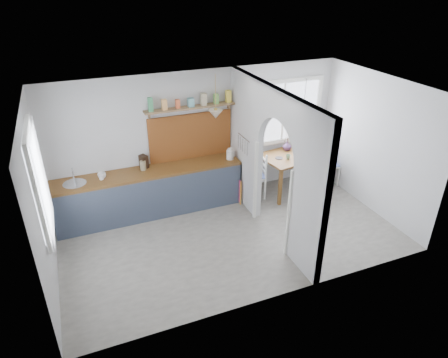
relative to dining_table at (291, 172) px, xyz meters
name	(u,v)px	position (x,y,z in m)	size (l,w,h in m)	color
floor	(232,236)	(-1.83, -1.10, -0.41)	(5.80, 3.20, 0.01)	gray
ceiling	(234,92)	(-1.83, -1.10, 2.19)	(5.80, 3.20, 0.01)	silver
walls	(233,170)	(-1.83, -1.10, 0.89)	(5.81, 3.21, 2.60)	silver
partition	(270,154)	(-1.13, -1.04, 1.04)	(0.12, 3.20, 2.60)	silver
kitchen_window	(37,183)	(-4.70, -1.10, 1.24)	(0.10, 1.16, 1.50)	white
nook_window	(283,112)	(-0.03, 0.46, 1.19)	(1.76, 0.10, 1.30)	white
counter	(150,191)	(-2.96, 0.23, 0.05)	(3.50, 0.60, 0.90)	brown
sink	(75,184)	(-4.26, 0.20, 0.48)	(0.40, 0.40, 0.02)	silver
backsplash	(191,136)	(-2.03, 0.47, 0.94)	(1.65, 0.03, 0.90)	brown
shelf	(191,105)	(-2.03, 0.39, 1.59)	(1.75, 0.20, 0.21)	#8C6B53
pendant_lamp	(216,114)	(-1.68, 0.05, 1.47)	(0.26, 0.26, 0.16)	beige
utensil_rail	(244,138)	(-1.22, -0.20, 1.04)	(0.02, 0.02, 0.50)	silver
dining_table	(291,172)	(0.00, 0.00, 0.00)	(1.31, 0.87, 0.82)	brown
chair_left	(253,174)	(-0.88, 0.06, 0.09)	(0.45, 0.45, 1.00)	white
chair_right	(328,163)	(0.92, 0.00, 0.06)	(0.43, 0.43, 0.94)	white
kettle	(230,154)	(-1.36, 0.12, 0.60)	(0.19, 0.15, 0.22)	silver
mug_a	(101,177)	(-3.80, 0.18, 0.55)	(0.12, 0.12, 0.11)	white
mug_b	(102,175)	(-3.79, 0.22, 0.55)	(0.14, 0.14, 0.11)	white
knife_block	(144,162)	(-3.00, 0.38, 0.62)	(0.11, 0.16, 0.25)	black
jar	(143,165)	(-3.04, 0.29, 0.58)	(0.11, 0.11, 0.18)	#7C7354
towel_magenta	(240,191)	(-1.25, -0.12, -0.13)	(0.02, 0.03, 0.49)	#DB2C85
towel_orange	(241,194)	(-1.25, -0.17, -0.16)	(0.02, 0.03, 0.54)	orange
bowl	(312,153)	(0.36, -0.14, 0.45)	(0.30, 0.30, 0.07)	silver
table_cup	(288,157)	(-0.20, -0.15, 0.45)	(0.09, 0.09, 0.09)	gray
plate	(279,158)	(-0.36, -0.05, 0.42)	(0.15, 0.15, 0.01)	black
vase	(287,146)	(0.00, 0.26, 0.50)	(0.18, 0.18, 0.19)	#472B50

